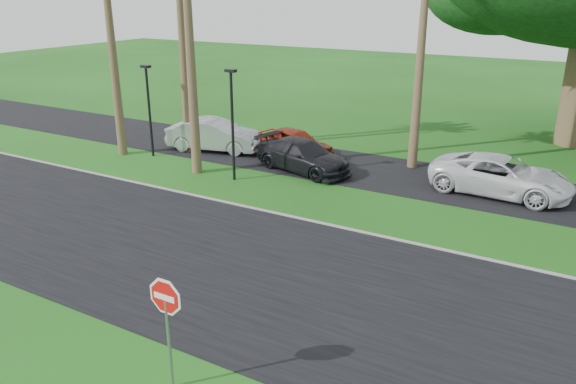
{
  "coord_description": "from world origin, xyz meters",
  "views": [
    {
      "loc": [
        7.23,
        -10.01,
        7.68
      ],
      "look_at": [
        -0.78,
        3.99,
        1.8
      ],
      "focal_mm": 35.0,
      "sensor_mm": 36.0,
      "label": 1
    }
  ],
  "objects_px": {
    "car_silver": "(215,135)",
    "car_red": "(294,143)",
    "car_dark": "(303,156)",
    "stop_sign_near": "(166,311)",
    "car_minivan": "(501,176)"
  },
  "relations": [
    {
      "from": "stop_sign_near",
      "to": "car_silver",
      "type": "bearing_deg",
      "value": 123.93
    },
    {
      "from": "car_dark",
      "to": "car_silver",
      "type": "bearing_deg",
      "value": 96.29
    },
    {
      "from": "car_silver",
      "to": "car_red",
      "type": "bearing_deg",
      "value": -87.83
    },
    {
      "from": "car_red",
      "to": "car_dark",
      "type": "xyz_separation_m",
      "value": [
        1.46,
        -1.81,
        -0.0
      ]
    },
    {
      "from": "car_dark",
      "to": "car_minivan",
      "type": "xyz_separation_m",
      "value": [
        8.15,
        1.21,
        0.07
      ]
    },
    {
      "from": "car_silver",
      "to": "stop_sign_near",
      "type": "bearing_deg",
      "value": -159.32
    },
    {
      "from": "car_dark",
      "to": "car_minivan",
      "type": "bearing_deg",
      "value": -67.58
    },
    {
      "from": "stop_sign_near",
      "to": "car_red",
      "type": "bearing_deg",
      "value": 110.7
    },
    {
      "from": "car_minivan",
      "to": "stop_sign_near",
      "type": "bearing_deg",
      "value": 169.68
    },
    {
      "from": "car_silver",
      "to": "car_red",
      "type": "height_order",
      "value": "car_silver"
    },
    {
      "from": "car_silver",
      "to": "car_dark",
      "type": "height_order",
      "value": "car_silver"
    },
    {
      "from": "stop_sign_near",
      "to": "car_minivan",
      "type": "xyz_separation_m",
      "value": [
        3.63,
        15.22,
        -1.03
      ]
    },
    {
      "from": "car_dark",
      "to": "car_red",
      "type": "bearing_deg",
      "value": 52.74
    },
    {
      "from": "stop_sign_near",
      "to": "car_minivan",
      "type": "bearing_deg",
      "value": 76.6
    },
    {
      "from": "car_silver",
      "to": "car_dark",
      "type": "relative_size",
      "value": 1.01
    }
  ]
}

